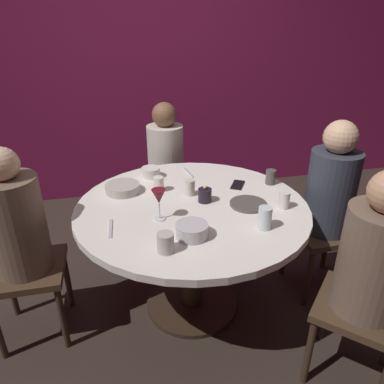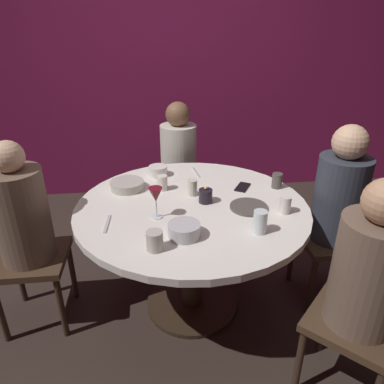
# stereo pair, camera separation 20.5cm
# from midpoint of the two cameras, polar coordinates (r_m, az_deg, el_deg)

# --- Properties ---
(ground_plane) EXTENTS (8.00, 8.00, 0.00)m
(ground_plane) POSITION_cam_midpoint_polar(r_m,az_deg,el_deg) (2.53, -2.43, -17.41)
(ground_plane) COLOR #2D231E
(back_wall) EXTENTS (6.00, 0.10, 2.60)m
(back_wall) POSITION_cam_midpoint_polar(r_m,az_deg,el_deg) (3.75, -8.54, 18.93)
(back_wall) COLOR maroon
(back_wall) RESTS_ON ground
(dining_table) EXTENTS (1.35, 1.35, 0.76)m
(dining_table) POSITION_cam_midpoint_polar(r_m,az_deg,el_deg) (2.16, -2.73, -5.67)
(dining_table) COLOR silver
(dining_table) RESTS_ON ground
(seated_diner_left) EXTENTS (0.40, 0.40, 1.18)m
(seated_diner_left) POSITION_cam_midpoint_polar(r_m,az_deg,el_deg) (2.17, -28.49, -5.26)
(seated_diner_left) COLOR #3F2D1E
(seated_diner_left) RESTS_ON ground
(seated_diner_back) EXTENTS (0.40, 0.40, 1.15)m
(seated_diner_back) POSITION_cam_midpoint_polar(r_m,az_deg,el_deg) (2.98, -6.18, 5.70)
(seated_diner_back) COLOR #3F2D1E
(seated_diner_back) RESTS_ON ground
(seated_diner_right) EXTENTS (0.40, 0.40, 1.20)m
(seated_diner_right) POSITION_cam_midpoint_polar(r_m,az_deg,el_deg) (2.40, 18.91, -0.05)
(seated_diner_right) COLOR #3F2D1E
(seated_diner_right) RESTS_ON ground
(seated_diner_front_right) EXTENTS (0.57, 0.57, 1.18)m
(seated_diner_front_right) POSITION_cam_midpoint_polar(r_m,az_deg,el_deg) (1.81, 23.88, -10.35)
(seated_diner_front_right) COLOR #3F2D1E
(seated_diner_front_right) RESTS_ON ground
(candle_holder) EXTENTS (0.08, 0.08, 0.10)m
(candle_holder) POSITION_cam_midpoint_polar(r_m,az_deg,el_deg) (2.10, -0.73, -0.57)
(candle_holder) COLOR black
(candle_holder) RESTS_ON dining_table
(wine_glass) EXTENTS (0.08, 0.08, 0.18)m
(wine_glass) POSITION_cam_midpoint_polar(r_m,az_deg,el_deg) (1.89, -8.40, -1.00)
(wine_glass) COLOR silver
(wine_glass) RESTS_ON dining_table
(dinner_plate) EXTENTS (0.22, 0.22, 0.01)m
(dinner_plate) POSITION_cam_midpoint_polar(r_m,az_deg,el_deg) (2.08, 6.17, -1.98)
(dinner_plate) COLOR #4C4742
(dinner_plate) RESTS_ON dining_table
(cell_phone) EXTENTS (0.13, 0.16, 0.01)m
(cell_phone) POSITION_cam_midpoint_polar(r_m,az_deg,el_deg) (2.33, 4.77, 1.09)
(cell_phone) COLOR black
(cell_phone) RESTS_ON dining_table
(bowl_serving_large) EXTENTS (0.16, 0.16, 0.07)m
(bowl_serving_large) POSITION_cam_midpoint_polar(r_m,az_deg,el_deg) (1.77, -3.35, -6.21)
(bowl_serving_large) COLOR #B7B7BC
(bowl_serving_large) RESTS_ON dining_table
(bowl_salad_center) EXTENTS (0.13, 0.13, 0.07)m
(bowl_salad_center) POSITION_cam_midpoint_polar(r_m,az_deg,el_deg) (2.46, -8.94, 3.04)
(bowl_salad_center) COLOR silver
(bowl_salad_center) RESTS_ON dining_table
(bowl_small_white) EXTENTS (0.21, 0.21, 0.05)m
(bowl_small_white) POSITION_cam_midpoint_polar(r_m,az_deg,el_deg) (2.28, -13.50, 0.54)
(bowl_small_white) COLOR #B2ADA3
(bowl_small_white) RESTS_ON dining_table
(cup_near_candle) EXTENTS (0.06, 0.06, 0.09)m
(cup_near_candle) POSITION_cam_midpoint_polar(r_m,az_deg,el_deg) (2.24, -7.92, 1.19)
(cup_near_candle) COLOR silver
(cup_near_candle) RESTS_ON dining_table
(cup_by_left_diner) EXTENTS (0.08, 0.08, 0.10)m
(cup_by_left_diner) POSITION_cam_midpoint_polar(r_m,az_deg,el_deg) (1.67, -7.78, -8.10)
(cup_by_left_diner) COLOR #B2ADA3
(cup_by_left_diner) RESTS_ON dining_table
(cup_by_right_diner) EXTENTS (0.06, 0.06, 0.10)m
(cup_by_right_diner) POSITION_cam_midpoint_polar(r_m,az_deg,el_deg) (2.07, 11.69, -1.33)
(cup_by_right_diner) COLOR silver
(cup_by_right_diner) RESTS_ON dining_table
(cup_center_front) EXTENTS (0.07, 0.07, 0.12)m
(cup_center_front) POSITION_cam_midpoint_polar(r_m,az_deg,el_deg) (1.84, 8.40, -4.19)
(cup_center_front) COLOR silver
(cup_center_front) RESTS_ON dining_table
(cup_far_edge) EXTENTS (0.06, 0.06, 0.10)m
(cup_far_edge) POSITION_cam_midpoint_polar(r_m,az_deg,el_deg) (2.17, -3.02, 0.65)
(cup_far_edge) COLOR beige
(cup_far_edge) RESTS_ON dining_table
(cup_beside_wine) EXTENTS (0.06, 0.06, 0.10)m
(cup_beside_wine) POSITION_cam_midpoint_polar(r_m,az_deg,el_deg) (2.36, 9.98, 2.31)
(cup_beside_wine) COLOR #4C4742
(cup_beside_wine) RESTS_ON dining_table
(fork_near_plate) EXTENTS (0.03, 0.18, 0.01)m
(fork_near_plate) POSITION_cam_midpoint_polar(r_m,az_deg,el_deg) (1.92, -15.85, -5.68)
(fork_near_plate) COLOR #B7B7BC
(fork_near_plate) RESTS_ON dining_table
(knife_near_plate) EXTENTS (0.04, 0.18, 0.01)m
(knife_near_plate) POSITION_cam_midpoint_polar(r_m,az_deg,el_deg) (2.52, -2.88, 3.09)
(knife_near_plate) COLOR #B7B7BC
(knife_near_plate) RESTS_ON dining_table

